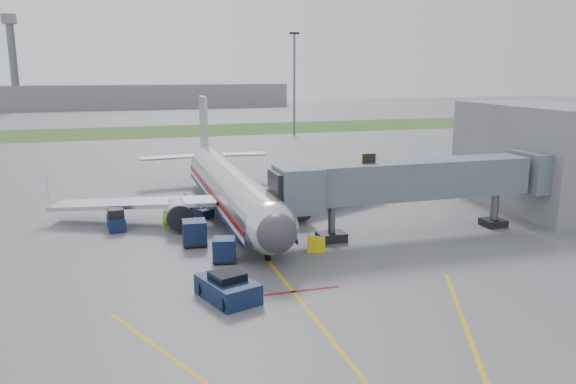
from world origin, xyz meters
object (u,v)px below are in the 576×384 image
object	(u,v)px
ramp_worker	(165,220)
belt_loader	(200,210)
pushback_tug	(228,288)
airliner	(231,187)
baggage_tug	(116,220)

from	to	relation	value
ramp_worker	belt_loader	bearing A→B (deg)	23.77
pushback_tug	belt_loader	distance (m)	19.92
pushback_tug	belt_loader	xyz separation A→B (m)	(1.17, 19.89, -0.23)
airliner	pushback_tug	size ratio (longest dim) A/B	7.84
pushback_tug	baggage_tug	bearing A→B (deg)	109.93
baggage_tug	belt_loader	xyz separation A→B (m)	(7.42, 2.65, -0.36)
airliner	ramp_worker	xyz separation A→B (m)	(-6.29, -3.42, -1.77)
pushback_tug	baggage_tug	xyz separation A→B (m)	(-6.25, 17.24, 0.12)
pushback_tug	ramp_worker	bearing A→B (deg)	98.31
airliner	pushback_tug	distance (m)	19.61
pushback_tug	belt_loader	size ratio (longest dim) A/B	1.18
pushback_tug	ramp_worker	xyz separation A→B (m)	(-2.29, 15.68, 0.18)
airliner	ramp_worker	world-z (taller)	airliner
belt_loader	ramp_worker	xyz separation A→B (m)	(-3.46, -4.21, 0.42)
ramp_worker	baggage_tug	bearing A→B (deg)	131.74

